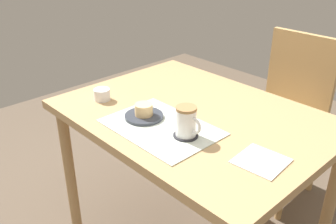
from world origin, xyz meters
name	(u,v)px	position (x,y,z in m)	size (l,w,h in m)	color
dining_table	(193,132)	(0.00, 0.00, 0.66)	(1.07, 0.79, 0.74)	tan
wooden_chair	(285,111)	(0.00, 0.75, 0.50)	(0.43, 0.43, 0.91)	tan
placemat	(160,127)	(0.00, -0.18, 0.75)	(0.42, 0.30, 0.00)	silver
pastry_plate	(144,116)	(-0.10, -0.18, 0.75)	(0.15, 0.15, 0.01)	#333842
pastry	(144,109)	(-0.10, -0.18, 0.78)	(0.07, 0.07, 0.05)	#E5BC7F
coffee_coaster	(186,135)	(0.11, -0.16, 0.75)	(0.09, 0.09, 0.01)	#232328
coffee_mug	(187,121)	(0.11, -0.16, 0.81)	(0.11, 0.07, 0.11)	white
paper_napkin	(261,161)	(0.39, -0.10, 0.75)	(0.15, 0.15, 0.00)	white
sugar_bowl	(102,94)	(-0.36, -0.20, 0.77)	(0.07, 0.07, 0.05)	white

